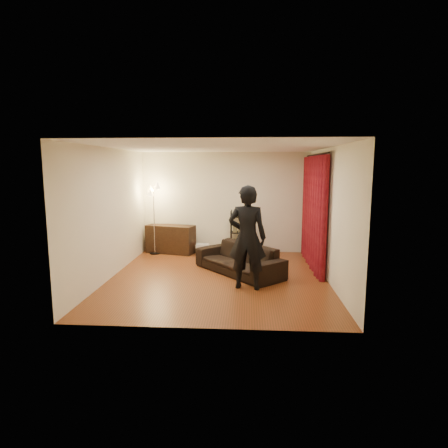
# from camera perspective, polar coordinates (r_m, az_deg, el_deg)

# --- Properties ---
(floor) EXTENTS (5.00, 5.00, 0.00)m
(floor) POSITION_cam_1_polar(r_m,az_deg,el_deg) (7.95, -0.87, -8.18)
(floor) COLOR brown
(floor) RESTS_ON ground
(ceiling) EXTENTS (5.00, 5.00, 0.00)m
(ceiling) POSITION_cam_1_polar(r_m,az_deg,el_deg) (7.62, -0.92, 11.64)
(ceiling) COLOR white
(ceiling) RESTS_ON ground
(wall_back) EXTENTS (5.00, 0.00, 5.00)m
(wall_back) POSITION_cam_1_polar(r_m,az_deg,el_deg) (10.15, 0.25, 3.29)
(wall_back) COLOR #EBE3C4
(wall_back) RESTS_ON ground
(wall_front) EXTENTS (5.00, 0.00, 5.00)m
(wall_front) POSITION_cam_1_polar(r_m,az_deg,el_deg) (5.21, -3.12, -1.96)
(wall_front) COLOR #EBE3C4
(wall_front) RESTS_ON ground
(wall_left) EXTENTS (0.00, 5.00, 5.00)m
(wall_left) POSITION_cam_1_polar(r_m,az_deg,el_deg) (8.17, -16.84, 1.58)
(wall_left) COLOR #EBE3C4
(wall_left) RESTS_ON ground
(wall_right) EXTENTS (0.00, 5.00, 5.00)m
(wall_right) POSITION_cam_1_polar(r_m,az_deg,el_deg) (7.82, 15.78, 1.32)
(wall_right) COLOR #EBE3C4
(wall_right) RESTS_ON ground
(curtain_rod) EXTENTS (0.04, 2.65, 0.04)m
(curtain_rod) POSITION_cam_1_polar(r_m,az_deg,el_deg) (8.85, 13.96, 10.21)
(curtain_rod) COLOR black
(curtain_rod) RESTS_ON wall_right
(curtain) EXTENTS (0.22, 2.65, 2.55)m
(curtain) POSITION_cam_1_polar(r_m,az_deg,el_deg) (8.90, 13.52, 1.79)
(curtain) COLOR maroon
(curtain) RESTS_ON ground
(sofa) EXTENTS (2.06, 2.17, 0.63)m
(sofa) POSITION_cam_1_polar(r_m,az_deg,el_deg) (8.22, 2.27, -5.35)
(sofa) COLOR black
(sofa) RESTS_ON ground
(person) EXTENTS (0.78, 0.57, 1.98)m
(person) POSITION_cam_1_polar(r_m,az_deg,el_deg) (7.07, 3.55, -2.07)
(person) COLOR black
(person) RESTS_ON ground
(media_cabinet) EXTENTS (1.37, 0.81, 0.75)m
(media_cabinet) POSITION_cam_1_polar(r_m,az_deg,el_deg) (10.22, -8.13, -2.28)
(media_cabinet) COLOR #331F10
(media_cabinet) RESTS_ON ground
(storage_boxes) EXTENTS (0.34, 0.27, 0.28)m
(storage_boxes) POSITION_cam_1_polar(r_m,az_deg,el_deg) (10.02, -3.30, -3.81)
(storage_boxes) COLOR white
(storage_boxes) RESTS_ON ground
(wire_shelf) EXTENTS (0.61, 0.49, 1.17)m
(wire_shelf) POSITION_cam_1_polar(r_m,az_deg,el_deg) (9.96, 2.62, -1.27)
(wire_shelf) COLOR black
(wire_shelf) RESTS_ON ground
(floor_lamp) EXTENTS (0.36, 0.36, 1.84)m
(floor_lamp) POSITION_cam_1_polar(r_m,az_deg,el_deg) (10.07, -10.60, 0.65)
(floor_lamp) COLOR silver
(floor_lamp) RESTS_ON ground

